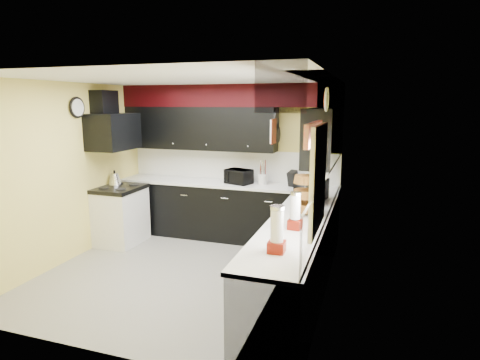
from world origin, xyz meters
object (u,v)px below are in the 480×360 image
(toaster_oven, at_px, (238,177))
(kettle, at_px, (115,179))
(utensil_crock, at_px, (263,179))
(microwave, at_px, (312,190))
(knife_block, at_px, (293,179))

(toaster_oven, bearing_deg, kettle, -143.61)
(toaster_oven, relative_size, utensil_crock, 2.47)
(microwave, height_order, utensil_crock, microwave)
(utensil_crock, height_order, kettle, kettle)
(kettle, bearing_deg, toaster_oven, 17.00)
(toaster_oven, distance_m, microwave, 1.49)
(toaster_oven, height_order, utensil_crock, toaster_oven)
(toaster_oven, height_order, kettle, toaster_oven)
(microwave, relative_size, kettle, 2.45)
(knife_block, bearing_deg, utensil_crock, -163.03)
(utensil_crock, distance_m, knife_block, 0.49)
(utensil_crock, bearing_deg, knife_block, -2.31)
(knife_block, bearing_deg, toaster_oven, -157.09)
(toaster_oven, relative_size, knife_block, 1.65)
(utensil_crock, xyz_separation_m, kettle, (-2.29, -0.66, -0.01))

